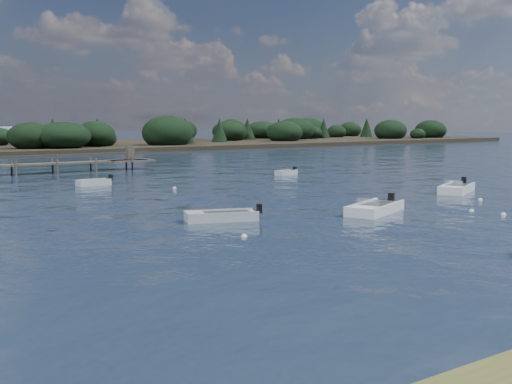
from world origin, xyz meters
TOP-DOWN VIEW (x-y plane):
  - ground at (0.00, 60.00)m, footprint 400.00×400.00m
  - dinghy_mid_white_b at (15.95, 11.85)m, footprint 5.32×3.89m
  - dinghy_mid_white_a at (2.61, 7.55)m, footprint 5.57×3.84m
  - tender_far_white at (-5.92, 33.18)m, footprint 3.27×1.41m
  - dinghy_mid_grey at (-6.80, 10.45)m, footprint 4.53×2.81m
  - tender_far_grey_b at (14.26, 31.93)m, footprint 2.99×1.69m
  - buoy_b at (8.49, 2.53)m, footprint 0.32×0.32m
  - buoy_c at (-8.52, 5.48)m, footprint 0.32×0.32m
  - buoy_d at (13.31, 7.71)m, footprint 0.32×0.32m
  - buoy_e at (-1.19, 27.07)m, footprint 0.32×0.32m
  - buoy_extra_a at (8.18, 4.60)m, footprint 0.32×0.32m
  - buoy_extra_b at (-7.41, 10.31)m, footprint 0.32×0.32m
  - far_headland at (25.00, 100.00)m, footprint 190.00×40.00m

SIDE VIEW (x-z plane):
  - ground at x=0.00m, z-range 0.00..0.00m
  - buoy_b at x=8.49m, z-range -0.16..0.16m
  - buoy_c at x=-8.52m, z-range -0.16..0.16m
  - buoy_d at x=13.31m, z-range -0.16..0.16m
  - buoy_e at x=-1.19m, z-range -0.16..0.16m
  - buoy_extra_a at x=8.18m, z-range -0.16..0.16m
  - buoy_extra_b at x=-7.41m, z-range -0.16..0.16m
  - tender_far_grey_b at x=14.26m, z-range -0.36..0.64m
  - dinghy_mid_grey at x=-6.80m, z-range -0.41..0.72m
  - tender_far_white at x=-5.92m, z-range -0.40..0.71m
  - dinghy_mid_white_a at x=2.61m, z-range -0.48..0.82m
  - dinghy_mid_white_b at x=15.95m, z-range -0.49..0.84m
  - far_headland at x=25.00m, z-range -0.94..4.86m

